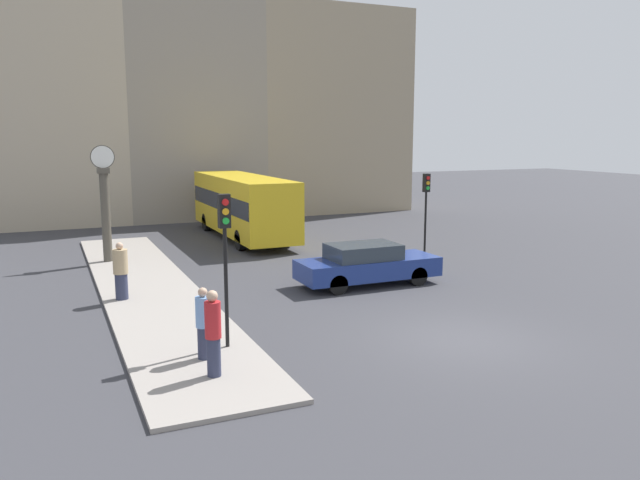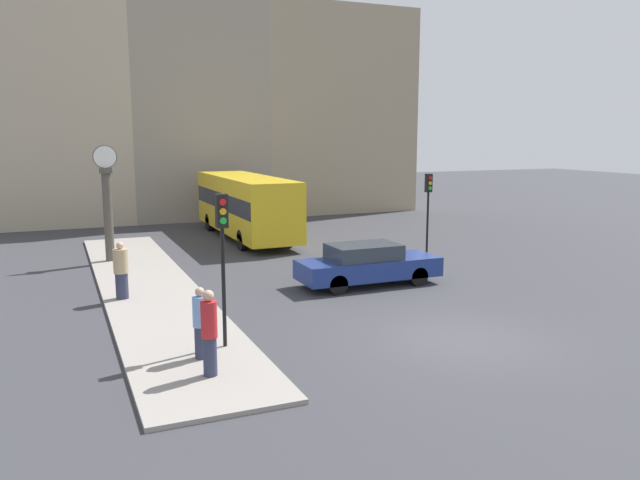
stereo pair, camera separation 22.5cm
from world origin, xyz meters
name	(u,v)px [view 1 (the left image)]	position (x,y,z in m)	size (l,w,h in m)	color
ground_plane	(460,339)	(0.00, 0.00, 0.00)	(120.00, 120.00, 0.00)	#38383D
sidewalk_corner	(147,288)	(-6.25, 8.19, 0.05)	(2.96, 20.38, 0.10)	gray
building_row	(189,82)	(-0.89, 25.70, 8.00)	(26.28, 5.00, 17.59)	#B7A88E
sedan_car	(367,264)	(0.54, 5.86, 0.71)	(4.74, 1.71, 1.40)	navy
bus_distant	(242,203)	(-0.44, 16.73, 1.70)	(2.40, 9.88, 2.99)	gold
traffic_light_near	(225,238)	(-5.43, 1.50, 2.64)	(0.26, 0.24, 3.54)	black
traffic_light_far	(426,196)	(5.39, 9.79, 2.42)	(0.26, 0.24, 3.36)	black
street_clock	(105,206)	(-7.00, 13.03, 2.26)	(0.89, 0.44, 4.46)	#4C473D
pedestrian_tan_coat	(121,271)	(-7.17, 6.89, 0.94)	(0.43, 0.43, 1.72)	#2D334C
pedestrian_blue_stripe	(204,323)	(-6.11, 0.94, 0.90)	(0.34, 0.34, 1.59)	#2D334C
pedestrian_red_top	(213,333)	(-6.16, -0.13, 1.01)	(0.33, 0.33, 1.79)	#2D334C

